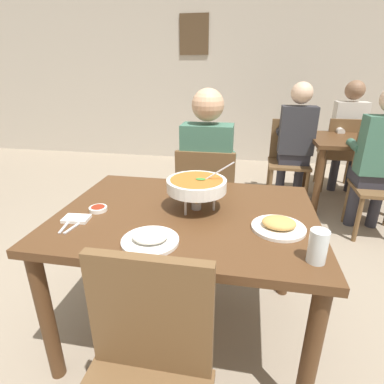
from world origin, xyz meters
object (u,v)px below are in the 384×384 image
chair_diner_main (206,198)px  diner_main (207,168)px  appetizer_plate (279,225)px  dining_table_far (359,151)px  sauce_dish (98,209)px  drink_glass (318,248)px  curry_bowl (197,185)px  chair_viewer_empty (142,381)px  patron_bg_right (348,130)px  patron_bg_left (296,136)px  chair_bg_middle (378,178)px  patron_bg_middle (380,153)px  chair_bg_left (289,155)px  rice_plate (150,238)px  dining_table_main (187,230)px  chair_bg_right (342,151)px

chair_diner_main → diner_main: size_ratio=0.69×
appetizer_plate → dining_table_far: bearing=64.7°
dining_table_far → sauce_dish: bearing=-132.1°
sauce_dish → drink_glass: 1.04m
curry_bowl → chair_viewer_empty: bearing=-93.1°
curry_bowl → patron_bg_right: patron_bg_right is taller
chair_viewer_empty → patron_bg_right: size_ratio=0.69×
drink_glass → dining_table_far: drink_glass is taller
sauce_dish → chair_viewer_empty: bearing=-56.1°
chair_diner_main → patron_bg_left: size_ratio=0.69×
chair_diner_main → curry_bowl: size_ratio=2.71×
chair_diner_main → drink_glass: 1.26m
curry_bowl → dining_table_far: (1.41, 1.99, -0.26)m
chair_bg_middle → patron_bg_middle: bearing=-147.7°
curry_bowl → patron_bg_right: size_ratio=0.25×
patron_bg_middle → curry_bowl: bearing=-134.1°
sauce_dish → chair_bg_left: size_ratio=0.10×
rice_plate → dining_table_main: bearing=73.4°
rice_plate → chair_viewer_empty: bearing=-77.5°
chair_bg_left → chair_bg_right: bearing=27.2°
appetizer_plate → patron_bg_right: patron_bg_right is taller
dining_table_main → curry_bowl: 0.24m
rice_plate → chair_bg_left: (0.85, 2.47, -0.26)m
dining_table_main → patron_bg_left: bearing=69.0°
appetizer_plate → chair_bg_left: 2.30m
dining_table_main → sauce_dish: sauce_dish is taller
chair_diner_main → rice_plate: size_ratio=3.75×
chair_diner_main → chair_bg_left: size_ratio=1.00×
sauce_dish → chair_bg_right: bearing=54.1°
patron_bg_left → patron_bg_middle: (0.62, -0.61, 0.00)m
chair_diner_main → dining_table_far: size_ratio=0.90×
dining_table_far → patron_bg_left: bearing=176.3°
chair_diner_main → rice_plate: bearing=-95.0°
chair_bg_right → chair_diner_main: bearing=-129.0°
rice_plate → patron_bg_left: 2.55m
chair_diner_main → patron_bg_right: patron_bg_right is taller
dining_table_far → chair_bg_right: bearing=94.7°
patron_bg_right → dining_table_main: bearing=-119.6°
dining_table_far → chair_bg_left: 0.71m
diner_main → chair_bg_right: size_ratio=1.46×
drink_glass → chair_bg_middle: bearing=63.5°
drink_glass → dining_table_far: bearing=69.3°
patron_bg_right → diner_main: bearing=-129.3°
rice_plate → patron_bg_left: (0.89, 2.39, -0.03)m
dining_table_main → patron_bg_middle: size_ratio=0.98×
chair_bg_left → patron_bg_right: bearing=30.5°
rice_plate → chair_bg_right: bearing=61.9°
patron_bg_middle → patron_bg_right: (0.05, 1.12, 0.00)m
appetizer_plate → sauce_dish: (-0.89, 0.04, -0.01)m
diner_main → curry_bowl: 0.76m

